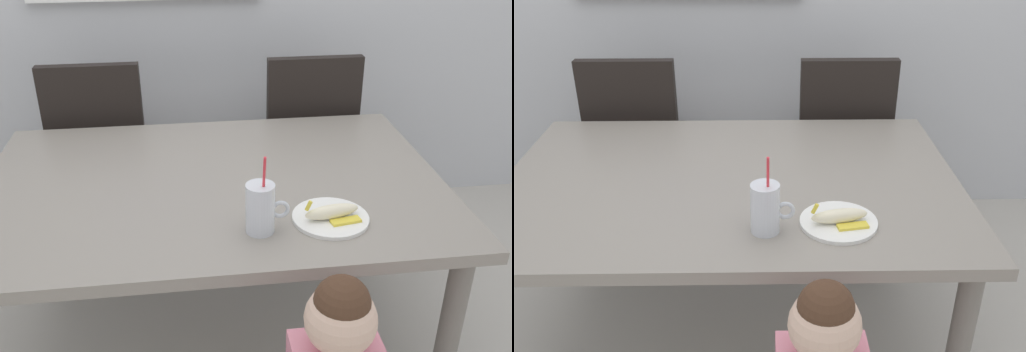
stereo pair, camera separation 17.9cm
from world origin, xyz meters
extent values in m
plane|color=#B7B2A8|center=(0.00, 0.00, 0.00)|extent=(24.00, 24.00, 0.00)
cube|color=gray|center=(0.00, 0.00, 0.70)|extent=(1.55, 1.06, 0.04)
cylinder|color=slate|center=(-0.70, 0.45, 0.34)|extent=(0.07, 0.07, 0.68)
cylinder|color=slate|center=(0.70, 0.45, 0.34)|extent=(0.07, 0.07, 0.68)
cube|color=black|center=(-0.47, 0.82, 0.45)|extent=(0.44, 0.44, 0.06)
cube|color=black|center=(-0.47, 0.62, 0.72)|extent=(0.42, 0.05, 0.48)
cylinder|color=black|center=(-0.28, 1.01, 0.21)|extent=(0.04, 0.04, 0.42)
cylinder|color=black|center=(-0.66, 1.01, 0.21)|extent=(0.04, 0.04, 0.42)
cylinder|color=black|center=(-0.28, 0.63, 0.21)|extent=(0.04, 0.04, 0.42)
cylinder|color=black|center=(-0.66, 0.63, 0.21)|extent=(0.04, 0.04, 0.42)
cube|color=black|center=(0.49, 0.81, 0.45)|extent=(0.44, 0.44, 0.06)
cube|color=black|center=(0.49, 0.61, 0.72)|extent=(0.42, 0.05, 0.48)
cylinder|color=black|center=(0.68, 1.00, 0.21)|extent=(0.04, 0.04, 0.42)
cylinder|color=black|center=(0.30, 1.00, 0.21)|extent=(0.04, 0.04, 0.42)
cylinder|color=black|center=(0.68, 0.62, 0.21)|extent=(0.04, 0.04, 0.42)
cylinder|color=black|center=(0.30, 0.62, 0.21)|extent=(0.04, 0.04, 0.42)
sphere|color=beige|center=(0.25, -0.73, 0.72)|extent=(0.17, 0.17, 0.17)
sphere|color=#472D1E|center=(0.25, -0.73, 0.77)|extent=(0.13, 0.13, 0.13)
cylinder|color=silver|center=(0.12, -0.34, 0.80)|extent=(0.08, 0.08, 0.15)
cylinder|color=#8C6647|center=(0.12, -0.34, 0.77)|extent=(0.07, 0.07, 0.08)
torus|color=silver|center=(0.17, -0.34, 0.79)|extent=(0.06, 0.01, 0.06)
cylinder|color=#E5333F|center=(0.12, -0.34, 0.86)|extent=(0.01, 0.06, 0.22)
cylinder|color=white|center=(0.33, -0.30, 0.73)|extent=(0.23, 0.23, 0.01)
ellipsoid|color=#F4EAC6|center=(0.33, -0.31, 0.75)|extent=(0.18, 0.07, 0.04)
cube|color=yellow|center=(0.37, -0.34, 0.74)|extent=(0.09, 0.05, 0.01)
cube|color=yellow|center=(0.34, -0.27, 0.74)|extent=(0.09, 0.05, 0.01)
cylinder|color=yellow|center=(0.26, -0.32, 0.79)|extent=(0.03, 0.02, 0.03)
camera|label=1|loc=(-0.07, -1.68, 1.60)|focal=39.16mm
camera|label=2|loc=(0.11, -1.70, 1.60)|focal=39.16mm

